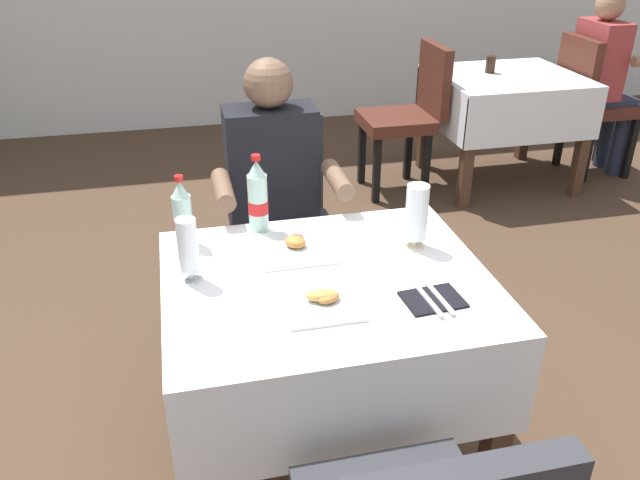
{
  "coord_description": "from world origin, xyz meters",
  "views": [
    {
      "loc": [
        -0.32,
        -1.69,
        1.79
      ],
      "look_at": [
        0.08,
        0.06,
        0.83
      ],
      "focal_mm": 36.12,
      "sensor_mm": 36.0,
      "label": 1
    }
  ],
  "objects_px": {
    "seated_diner_far": "(275,198)",
    "beer_glass_middle": "(188,248)",
    "beer_glass_left": "(416,216)",
    "background_table_tumbler": "(491,64)",
    "main_dining_table": "(327,326)",
    "background_chair_right": "(593,98)",
    "cola_bottle_secondary": "(183,215)",
    "background_chair_left": "(409,110)",
    "plate_near_camera": "(322,301)",
    "background_patron": "(603,75)",
    "plate_far_diner": "(295,247)",
    "chair_far_diner_seat": "(283,220)",
    "napkin_cutlery_set": "(433,299)",
    "cola_bottle_primary": "(258,199)",
    "background_dining_table": "(504,102)"
  },
  "relations": [
    {
      "from": "background_dining_table",
      "to": "background_table_tumbler",
      "type": "bearing_deg",
      "value": 139.39
    },
    {
      "from": "plate_near_camera",
      "to": "napkin_cutlery_set",
      "type": "xyz_separation_m",
      "value": [
        0.32,
        -0.05,
        -0.01
      ]
    },
    {
      "from": "beer_glass_left",
      "to": "background_table_tumbler",
      "type": "height_order",
      "value": "beer_glass_left"
    },
    {
      "from": "background_chair_left",
      "to": "background_chair_right",
      "type": "bearing_deg",
      "value": 0.0
    },
    {
      "from": "plate_near_camera",
      "to": "background_chair_right",
      "type": "bearing_deg",
      "value": 43.62
    },
    {
      "from": "background_chair_left",
      "to": "background_table_tumbler",
      "type": "relative_size",
      "value": 8.82
    },
    {
      "from": "plate_far_diner",
      "to": "beer_glass_middle",
      "type": "relative_size",
      "value": 1.19
    },
    {
      "from": "main_dining_table",
      "to": "cola_bottle_primary",
      "type": "relative_size",
      "value": 3.54
    },
    {
      "from": "beer_glass_left",
      "to": "background_table_tumbler",
      "type": "xyz_separation_m",
      "value": [
        1.34,
        2.18,
        -0.06
      ]
    },
    {
      "from": "plate_far_diner",
      "to": "background_chair_right",
      "type": "distance_m",
      "value": 3.23
    },
    {
      "from": "background_dining_table",
      "to": "background_patron",
      "type": "bearing_deg",
      "value": 0.0
    },
    {
      "from": "main_dining_table",
      "to": "seated_diner_far",
      "type": "height_order",
      "value": "seated_diner_far"
    },
    {
      "from": "plate_near_camera",
      "to": "background_table_tumbler",
      "type": "xyz_separation_m",
      "value": [
        1.72,
        2.45,
        0.04
      ]
    },
    {
      "from": "beer_glass_left",
      "to": "background_dining_table",
      "type": "bearing_deg",
      "value": 55.67
    },
    {
      "from": "chair_far_diner_seat",
      "to": "plate_near_camera",
      "type": "xyz_separation_m",
      "value": [
        -0.05,
        -0.96,
        0.21
      ]
    },
    {
      "from": "background_chair_left",
      "to": "seated_diner_far",
      "type": "bearing_deg",
      "value": -126.78
    },
    {
      "from": "plate_far_diner",
      "to": "cola_bottle_secondary",
      "type": "xyz_separation_m",
      "value": [
        -0.35,
        0.13,
        0.1
      ]
    },
    {
      "from": "chair_far_diner_seat",
      "to": "napkin_cutlery_set",
      "type": "relative_size",
      "value": 5.02
    },
    {
      "from": "plate_near_camera",
      "to": "background_chair_left",
      "type": "bearing_deg",
      "value": 64.32
    },
    {
      "from": "main_dining_table",
      "to": "seated_diner_far",
      "type": "distance_m",
      "value": 0.72
    },
    {
      "from": "beer_glass_left",
      "to": "background_chair_right",
      "type": "bearing_deg",
      "value": 44.89
    },
    {
      "from": "background_chair_right",
      "to": "beer_glass_middle",
      "type": "bearing_deg",
      "value": -142.94
    },
    {
      "from": "main_dining_table",
      "to": "background_patron",
      "type": "relative_size",
      "value": 0.8
    },
    {
      "from": "chair_far_diner_seat",
      "to": "beer_glass_middle",
      "type": "relative_size",
      "value": 4.68
    },
    {
      "from": "beer_glass_left",
      "to": "napkin_cutlery_set",
      "type": "height_order",
      "value": "beer_glass_left"
    },
    {
      "from": "napkin_cutlery_set",
      "to": "beer_glass_left",
      "type": "bearing_deg",
      "value": 79.07
    },
    {
      "from": "seated_diner_far",
      "to": "beer_glass_middle",
      "type": "relative_size",
      "value": 6.08
    },
    {
      "from": "background_chair_right",
      "to": "background_table_tumbler",
      "type": "height_order",
      "value": "background_chair_right"
    },
    {
      "from": "chair_far_diner_seat",
      "to": "beer_glass_left",
      "type": "bearing_deg",
      "value": -64.25
    },
    {
      "from": "background_patron",
      "to": "background_table_tumbler",
      "type": "bearing_deg",
      "value": 174.51
    },
    {
      "from": "plate_near_camera",
      "to": "plate_far_diner",
      "type": "height_order",
      "value": "same"
    },
    {
      "from": "background_chair_right",
      "to": "cola_bottle_secondary",
      "type": "bearing_deg",
      "value": -146.25
    },
    {
      "from": "cola_bottle_secondary",
      "to": "background_chair_right",
      "type": "height_order",
      "value": "cola_bottle_secondary"
    },
    {
      "from": "chair_far_diner_seat",
      "to": "background_dining_table",
      "type": "xyz_separation_m",
      "value": [
        1.77,
        1.41,
        0.01
      ]
    },
    {
      "from": "seated_diner_far",
      "to": "beer_glass_middle",
      "type": "xyz_separation_m",
      "value": [
        -0.36,
        -0.63,
        0.15
      ]
    },
    {
      "from": "background_chair_left",
      "to": "background_patron",
      "type": "height_order",
      "value": "background_patron"
    },
    {
      "from": "napkin_cutlery_set",
      "to": "background_chair_right",
      "type": "xyz_separation_m",
      "value": [
        2.17,
        2.42,
        -0.2
      ]
    },
    {
      "from": "chair_far_diner_seat",
      "to": "background_table_tumbler",
      "type": "xyz_separation_m",
      "value": [
        1.67,
        1.49,
        0.25
      ]
    },
    {
      "from": "cola_bottle_primary",
      "to": "cola_bottle_secondary",
      "type": "xyz_separation_m",
      "value": [
        -0.26,
        -0.04,
        -0.02
      ]
    },
    {
      "from": "background_dining_table",
      "to": "background_patron",
      "type": "xyz_separation_m",
      "value": [
        0.72,
        0.0,
        0.15
      ]
    },
    {
      "from": "main_dining_table",
      "to": "background_patron",
      "type": "xyz_separation_m",
      "value": [
        2.49,
        2.23,
        0.14
      ]
    },
    {
      "from": "chair_far_diner_seat",
      "to": "background_dining_table",
      "type": "relative_size",
      "value": 1.04
    },
    {
      "from": "main_dining_table",
      "to": "cola_bottle_primary",
      "type": "height_order",
      "value": "cola_bottle_primary"
    },
    {
      "from": "cola_bottle_secondary",
      "to": "background_chair_left",
      "type": "xyz_separation_m",
      "value": [
        1.51,
        1.91,
        -0.3
      ]
    },
    {
      "from": "plate_far_diner",
      "to": "background_table_tumbler",
      "type": "bearing_deg",
      "value": 50.59
    },
    {
      "from": "napkin_cutlery_set",
      "to": "background_chair_left",
      "type": "distance_m",
      "value": 2.57
    },
    {
      "from": "seated_diner_far",
      "to": "cola_bottle_primary",
      "type": "bearing_deg",
      "value": -107.66
    },
    {
      "from": "main_dining_table",
      "to": "background_chair_left",
      "type": "height_order",
      "value": "background_chair_left"
    },
    {
      "from": "seated_diner_far",
      "to": "background_chair_right",
      "type": "bearing_deg",
      "value": 31.48
    },
    {
      "from": "chair_far_diner_seat",
      "to": "background_table_tumbler",
      "type": "bearing_deg",
      "value": 41.72
    }
  ]
}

